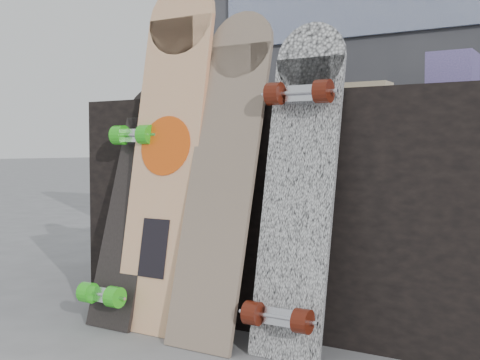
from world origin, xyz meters
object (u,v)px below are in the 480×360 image
Objects in this scene: vendor_table at (306,207)px; skateboard_dark at (129,200)px; longboard_geisha at (168,141)px; longboard_celtic at (224,162)px; longboard_cascadia at (297,181)px.

skateboard_dark is (-0.51, -0.40, 0.03)m from vendor_table.
longboard_celtic is (0.24, -0.02, -0.07)m from longboard_geisha.
vendor_table is at bearing 46.43° from longboard_geisha.
longboard_cascadia is (0.15, -0.39, 0.12)m from vendor_table.
longboard_geisha is 1.20× the size of longboard_cascadia.
skateboard_dark is at bearing -178.11° from longboard_celtic.
longboard_celtic is 0.42m from skateboard_dark.
vendor_table is at bearing 111.08° from longboard_cascadia.
longboard_geisha reaches higher than skateboard_dark.
longboard_geisha reaches higher than longboard_cascadia.
longboard_celtic is at bearing -4.18° from longboard_geisha.
longboard_geisha reaches higher than longboard_celtic.
longboard_geisha is 0.26m from skateboard_dark.
vendor_table is 0.44m from longboard_celtic.
longboard_geisha is at bearing -133.57° from vendor_table.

